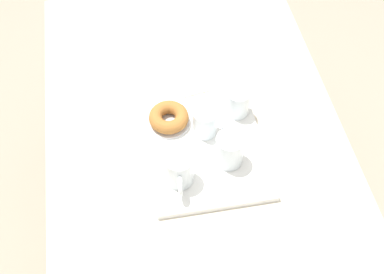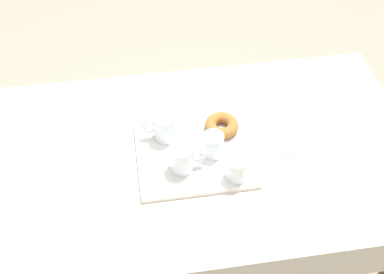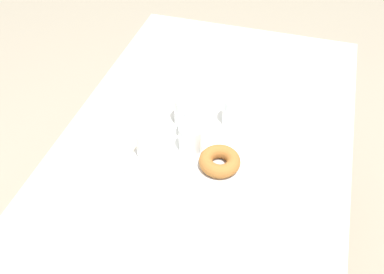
% 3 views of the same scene
% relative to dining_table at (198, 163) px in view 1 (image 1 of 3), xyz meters
% --- Properties ---
extents(ground_plane, '(6.00, 6.00, 0.00)m').
position_rel_dining_table_xyz_m(ground_plane, '(0.00, 0.00, -0.68)').
color(ground_plane, gray).
extents(dining_table, '(1.49, 0.88, 0.78)m').
position_rel_dining_table_xyz_m(dining_table, '(0.00, 0.00, 0.00)').
color(dining_table, beige).
rests_on(dining_table, ground).
extents(serving_tray, '(0.39, 0.33, 0.02)m').
position_rel_dining_table_xyz_m(serving_tray, '(0.03, 0.02, 0.11)').
color(serving_tray, white).
rests_on(serving_tray, dining_table).
extents(tea_mug_left, '(0.12, 0.08, 0.10)m').
position_rel_dining_table_xyz_m(tea_mug_left, '(0.08, 0.07, 0.16)').
color(tea_mug_left, white).
rests_on(tea_mug_left, serving_tray).
extents(tea_mug_right, '(0.12, 0.08, 0.10)m').
position_rel_dining_table_xyz_m(tea_mug_right, '(0.12, -0.07, 0.16)').
color(tea_mug_right, white).
rests_on(tea_mug_right, serving_tray).
extents(water_glass_near, '(0.07, 0.07, 0.09)m').
position_rel_dining_table_xyz_m(water_glass_near, '(-0.03, 0.03, 0.15)').
color(water_glass_near, white).
rests_on(water_glass_near, serving_tray).
extents(water_glass_far, '(0.07, 0.07, 0.09)m').
position_rel_dining_table_xyz_m(water_glass_far, '(-0.09, 0.14, 0.15)').
color(water_glass_far, white).
rests_on(water_glass_far, serving_tray).
extents(donut_plate_left, '(0.12, 0.12, 0.01)m').
position_rel_dining_table_xyz_m(donut_plate_left, '(-0.08, -0.07, 0.12)').
color(donut_plate_left, silver).
rests_on(donut_plate_left, serving_tray).
extents(sugar_donut_left, '(0.12, 0.12, 0.04)m').
position_rel_dining_table_xyz_m(sugar_donut_left, '(-0.08, -0.07, 0.14)').
color(sugar_donut_left, '#A3662D').
rests_on(sugar_donut_left, donut_plate_left).
extents(paper_napkin, '(0.14, 0.14, 0.01)m').
position_rel_dining_table_xyz_m(paper_napkin, '(-0.25, 0.00, 0.10)').
color(paper_napkin, white).
rests_on(paper_napkin, dining_table).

